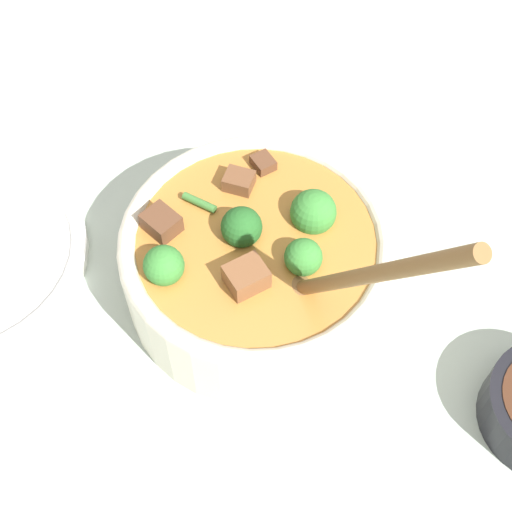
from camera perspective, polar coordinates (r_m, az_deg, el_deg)
The scene contains 2 objects.
ground_plane at distance 0.67m, azimuth 0.00°, elevation -2.55°, with size 4.00×4.00×0.00m, color #ADBCAD.
stew_bowl at distance 0.63m, azimuth 0.03°, elevation -0.24°, with size 0.28×0.24×0.27m.
Camera 1 is at (0.34, -0.05, 0.57)m, focal length 50.00 mm.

